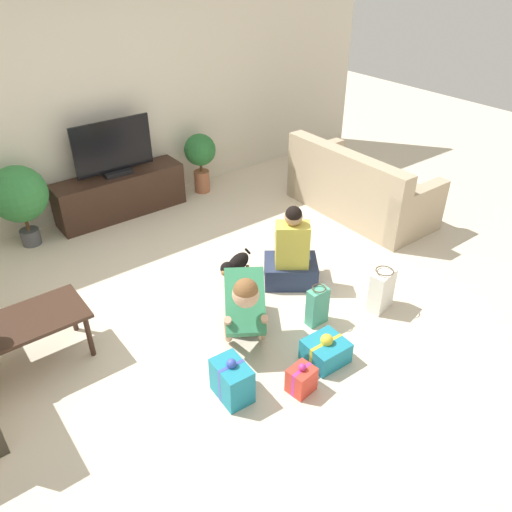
% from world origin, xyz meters
% --- Properties ---
extents(ground_plane, '(16.00, 16.00, 0.00)m').
position_xyz_m(ground_plane, '(0.00, 0.00, 0.00)').
color(ground_plane, beige).
extents(wall_back, '(8.40, 0.06, 2.60)m').
position_xyz_m(wall_back, '(0.00, 2.63, 1.30)').
color(wall_back, beige).
rests_on(wall_back, ground_plane).
extents(sofa_right, '(0.86, 1.82, 0.87)m').
position_xyz_m(sofa_right, '(2.42, 0.59, 0.31)').
color(sofa_right, tan).
rests_on(sofa_right, ground_plane).
extents(coffee_table, '(0.98, 0.52, 0.44)m').
position_xyz_m(coffee_table, '(-1.65, 0.37, 0.39)').
color(coffee_table, '#382319').
rests_on(coffee_table, ground_plane).
extents(tv_console, '(1.58, 0.42, 0.53)m').
position_xyz_m(tv_console, '(0.06, 2.35, 0.27)').
color(tv_console, '#382319').
rests_on(tv_console, ground_plane).
extents(tv, '(0.96, 0.20, 0.66)m').
position_xyz_m(tv, '(0.06, 2.35, 0.83)').
color(tv, black).
rests_on(tv, tv_console).
extents(potted_plant_back_left, '(0.61, 0.61, 0.93)m').
position_xyz_m(potted_plant_back_left, '(-1.08, 2.30, 0.61)').
color(potted_plant_back_left, '#4C4C51').
rests_on(potted_plant_back_left, ground_plane).
extents(potted_plant_back_right, '(0.41, 0.41, 0.80)m').
position_xyz_m(potted_plant_back_right, '(1.20, 2.30, 0.53)').
color(potted_plant_back_right, '#A36042').
rests_on(potted_plant_back_right, ground_plane).
extents(person_kneeling, '(0.69, 0.83, 0.82)m').
position_xyz_m(person_kneeling, '(-0.08, -0.43, 0.37)').
color(person_kneeling, '#23232D').
rests_on(person_kneeling, ground_plane).
extents(person_sitting, '(0.66, 0.63, 0.88)m').
position_xyz_m(person_sitting, '(0.77, -0.05, 0.30)').
color(person_sitting, '#283351').
rests_on(person_sitting, ground_plane).
extents(dog, '(0.49, 0.28, 0.32)m').
position_xyz_m(dog, '(0.33, 0.29, 0.21)').
color(dog, black).
rests_on(dog, ground_plane).
extents(gift_box_a, '(0.33, 0.31, 0.27)m').
position_xyz_m(gift_box_a, '(0.28, -1.06, 0.10)').
color(gift_box_a, teal).
rests_on(gift_box_a, ground_plane).
extents(gift_box_b, '(0.23, 0.33, 0.37)m').
position_xyz_m(gift_box_b, '(-0.54, -0.90, 0.16)').
color(gift_box_b, teal).
rests_on(gift_box_b, ground_plane).
extents(gift_box_c, '(0.22, 0.19, 0.27)m').
position_xyz_m(gift_box_c, '(-0.09, -1.18, 0.11)').
color(gift_box_c, red).
rests_on(gift_box_c, ground_plane).
extents(gift_bag_a, '(0.28, 0.19, 0.43)m').
position_xyz_m(gift_bag_a, '(1.17, -0.87, 0.21)').
color(gift_bag_a, white).
rests_on(gift_bag_a, ground_plane).
extents(gift_bag_b, '(0.19, 0.13, 0.39)m').
position_xyz_m(gift_bag_b, '(0.55, -0.66, 0.19)').
color(gift_bag_b, '#4CA384').
rests_on(gift_bag_b, ground_plane).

